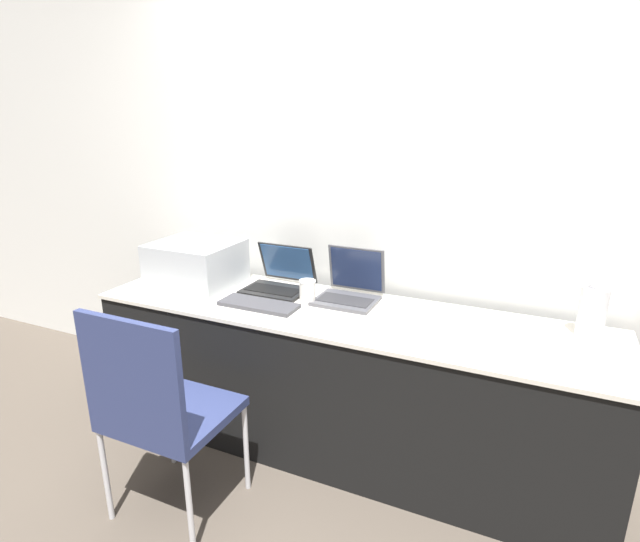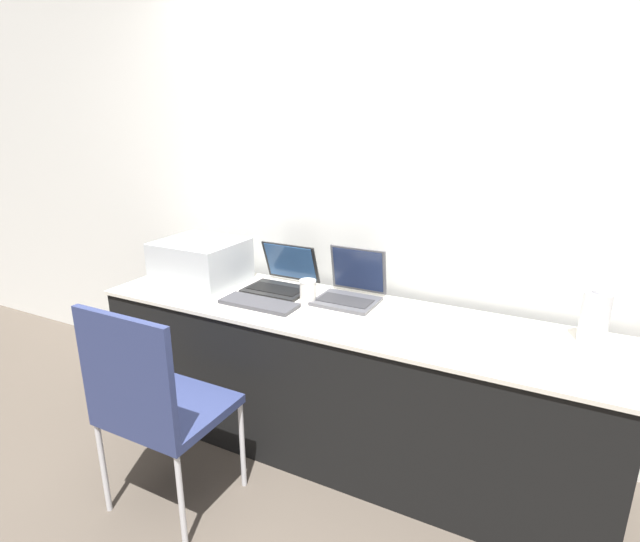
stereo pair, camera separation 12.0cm
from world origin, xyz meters
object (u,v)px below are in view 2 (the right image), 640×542
Objects in this scene: coffee_cup at (308,291)px; chair at (153,399)px; laptop_right at (351,289)px; external_keyboard at (259,303)px; metal_pitcher at (595,316)px; laptop_left at (282,280)px; printer at (201,260)px.

coffee_cup is 0.89m from chair.
laptop_right is 0.22m from coffee_cup.
external_keyboard is 0.25m from coffee_cup.
metal_pitcher is at bearing 6.24° from coffee_cup.
laptop_right is 0.32× the size of chair.
coffee_cup is (0.23, -0.12, 0.01)m from laptop_left.
laptop_left reaches higher than chair.
metal_pitcher is at bearing 0.71° from laptop_left.
metal_pitcher is at bearing 3.73° from printer.
external_keyboard is at bearing -83.39° from laptop_left.
external_keyboard is 0.41× the size of chair.
printer is 0.89m from laptop_right.
printer reaches higher than laptop_left.
laptop_left is 0.26m from coffee_cup.
laptop_left is at bearing -177.96° from laptop_right.
chair is at bearing -63.23° from printer.
metal_pitcher is at bearing 31.05° from chair.
external_keyboard is 1.51m from metal_pitcher.
metal_pitcher is 0.27× the size of chair.
metal_pitcher reaches higher than laptop_left.
external_keyboard is at bearing -169.00° from metal_pitcher.
external_keyboard is at bearing 82.36° from chair.
laptop_right is (0.88, 0.12, -0.07)m from printer.
chair is at bearing -116.29° from laptop_right.
chair reaches higher than coffee_cup.
coffee_cup is (0.20, 0.15, 0.05)m from external_keyboard.
coffee_cup is 1.29m from metal_pitcher.
chair is at bearing -148.95° from metal_pitcher.
external_keyboard is at bearing -143.52° from coffee_cup.
printer is 1.11× the size of external_keyboard.
laptop_right reaches higher than coffee_cup.
external_keyboard is (-0.38, -0.28, -0.05)m from laptop_right.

